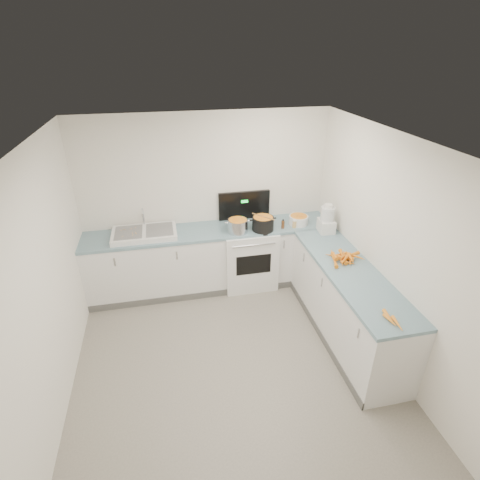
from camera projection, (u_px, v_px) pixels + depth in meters
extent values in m
cube|color=white|center=(212.00, 259.00, 5.49)|extent=(3.50, 0.60, 0.90)
cube|color=#7699A7|center=(210.00, 231.00, 5.27)|extent=(3.50, 0.62, 0.04)
cube|color=white|center=(346.00, 304.00, 4.55)|extent=(0.60, 2.20, 0.90)
cube|color=#7699A7|center=(351.00, 272.00, 4.33)|extent=(0.62, 2.20, 0.04)
cube|color=white|center=(248.00, 256.00, 5.57)|extent=(0.76, 0.65, 0.90)
cube|color=black|center=(244.00, 205.00, 5.50)|extent=(0.76, 0.05, 0.42)
cube|color=white|center=(144.00, 233.00, 5.08)|extent=(0.86, 0.52, 0.07)
cube|color=slate|center=(129.00, 232.00, 5.02)|extent=(0.36, 0.42, 0.01)
cube|color=slate|center=(160.00, 229.00, 5.10)|extent=(0.36, 0.42, 0.01)
cylinder|color=silver|center=(143.00, 216.00, 5.20)|extent=(0.03, 0.03, 0.24)
cylinder|color=silver|center=(238.00, 227.00, 5.16)|extent=(0.28, 0.28, 0.21)
cylinder|color=black|center=(263.00, 224.00, 5.21)|extent=(0.38, 0.38, 0.21)
cylinder|color=#AD7A47|center=(263.00, 217.00, 5.16)|extent=(0.25, 0.29, 0.02)
cylinder|color=white|center=(298.00, 220.00, 5.39)|extent=(0.36, 0.36, 0.13)
cylinder|color=#593319|center=(283.00, 225.00, 5.27)|extent=(0.05, 0.05, 0.12)
cylinder|color=#E5B266|center=(294.00, 224.00, 5.30)|extent=(0.06, 0.06, 0.10)
cube|color=white|center=(326.00, 226.00, 5.16)|extent=(0.21, 0.26, 0.18)
cylinder|color=silver|center=(328.00, 214.00, 5.08)|extent=(0.19, 0.19, 0.19)
cylinder|color=white|center=(328.00, 206.00, 5.02)|extent=(0.11, 0.11, 0.04)
cone|color=orange|center=(344.00, 259.00, 4.49)|extent=(0.09, 0.22, 0.05)
cone|color=orange|center=(347.00, 263.00, 4.43)|extent=(0.16, 0.12, 0.04)
cone|color=orange|center=(340.00, 254.00, 4.60)|extent=(0.20, 0.06, 0.04)
cone|color=orange|center=(345.00, 259.00, 4.50)|extent=(0.21, 0.11, 0.05)
cone|color=orange|center=(334.00, 256.00, 4.58)|extent=(0.21, 0.13, 0.04)
cone|color=orange|center=(335.00, 263.00, 4.41)|extent=(0.10, 0.19, 0.05)
cone|color=orange|center=(342.00, 258.00, 4.51)|extent=(0.17, 0.06, 0.05)
cone|color=orange|center=(344.00, 260.00, 4.49)|extent=(0.11, 0.21, 0.04)
cone|color=orange|center=(351.00, 261.00, 4.46)|extent=(0.15, 0.21, 0.05)
cone|color=orange|center=(342.00, 262.00, 4.45)|extent=(0.10, 0.18, 0.04)
cone|color=orange|center=(333.00, 257.00, 4.53)|extent=(0.11, 0.20, 0.05)
cone|color=orange|center=(342.00, 254.00, 4.56)|extent=(0.09, 0.17, 0.05)
cone|color=orange|center=(344.00, 256.00, 4.50)|extent=(0.17, 0.12, 0.05)
cone|color=orange|center=(344.00, 254.00, 4.56)|extent=(0.10, 0.19, 0.04)
cone|color=orange|center=(352.00, 254.00, 4.51)|extent=(0.22, 0.09, 0.05)
cone|color=orange|center=(357.00, 257.00, 4.49)|extent=(0.15, 0.19, 0.04)
cone|color=orange|center=(351.00, 258.00, 4.43)|extent=(0.08, 0.20, 0.05)
cone|color=orange|center=(344.00, 260.00, 4.41)|extent=(0.16, 0.16, 0.04)
cone|color=orange|center=(334.00, 255.00, 4.52)|extent=(0.08, 0.22, 0.05)
cone|color=orange|center=(397.00, 324.00, 3.47)|extent=(0.06, 0.20, 0.04)
cone|color=orange|center=(390.00, 320.00, 3.51)|extent=(0.06, 0.18, 0.04)
cone|color=orange|center=(388.00, 316.00, 3.57)|extent=(0.05, 0.17, 0.04)
cube|color=tan|center=(136.00, 234.00, 4.98)|extent=(0.02, 0.04, 0.00)
cube|color=tan|center=(133.00, 235.00, 4.94)|extent=(0.02, 0.04, 0.00)
cube|color=tan|center=(132.00, 233.00, 4.99)|extent=(0.01, 0.04, 0.00)
cube|color=tan|center=(133.00, 231.00, 5.06)|extent=(0.04, 0.04, 0.00)
cube|color=tan|center=(122.00, 231.00, 5.05)|extent=(0.04, 0.03, 0.00)
cube|color=tan|center=(135.00, 228.00, 5.13)|extent=(0.02, 0.04, 0.00)
cube|color=tan|center=(134.00, 229.00, 5.12)|extent=(0.03, 0.05, 0.00)
cube|color=tan|center=(136.00, 233.00, 4.99)|extent=(0.01, 0.05, 0.00)
cube|color=tan|center=(123.00, 236.00, 4.91)|extent=(0.03, 0.04, 0.00)
cube|color=tan|center=(120.00, 235.00, 4.95)|extent=(0.01, 0.04, 0.00)
cube|color=tan|center=(131.00, 229.00, 5.11)|extent=(0.04, 0.03, 0.00)
cube|color=tan|center=(121.00, 230.00, 5.07)|extent=(0.03, 0.03, 0.00)
cube|color=tan|center=(124.00, 229.00, 5.08)|extent=(0.04, 0.04, 0.00)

